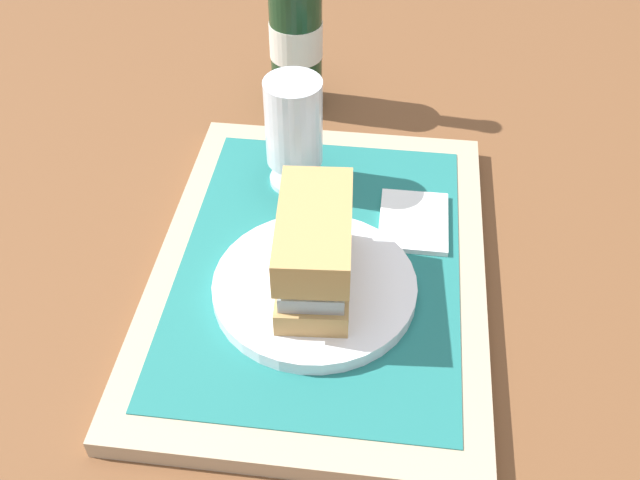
# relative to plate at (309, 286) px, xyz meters

# --- Properties ---
(ground_plane) EXTENTS (3.00, 3.00, 0.00)m
(ground_plane) POSITION_rel_plate_xyz_m (0.04, -0.00, -0.03)
(ground_plane) COLOR brown
(tray) EXTENTS (0.44, 0.32, 0.02)m
(tray) POSITION_rel_plate_xyz_m (0.04, -0.00, -0.02)
(tray) COLOR tan
(tray) RESTS_ON ground_plane
(placemat) EXTENTS (0.38, 0.27, 0.00)m
(placemat) POSITION_rel_plate_xyz_m (0.04, -0.00, -0.01)
(placemat) COLOR #1E6B66
(placemat) RESTS_ON tray
(plate) EXTENTS (0.19, 0.19, 0.01)m
(plate) POSITION_rel_plate_xyz_m (0.00, 0.00, 0.00)
(plate) COLOR white
(plate) RESTS_ON placemat
(sandwich) EXTENTS (0.14, 0.07, 0.08)m
(sandwich) POSITION_rel_plate_xyz_m (0.00, 0.00, 0.05)
(sandwich) COLOR tan
(sandwich) RESTS_ON plate
(beer_glass) EXTENTS (0.06, 0.06, 0.12)m
(beer_glass) POSITION_rel_plate_xyz_m (0.16, 0.04, 0.06)
(beer_glass) COLOR silver
(beer_glass) RESTS_ON placemat
(napkin_folded) EXTENTS (0.09, 0.07, 0.01)m
(napkin_folded) POSITION_rel_plate_xyz_m (0.11, -0.09, -0.00)
(napkin_folded) COLOR white
(napkin_folded) RESTS_ON placemat
(beer_bottle) EXTENTS (0.07, 0.07, 0.27)m
(beer_bottle) POSITION_rel_plate_xyz_m (0.35, 0.06, 0.08)
(beer_bottle) COLOR #19381E
(beer_bottle) RESTS_ON ground_plane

